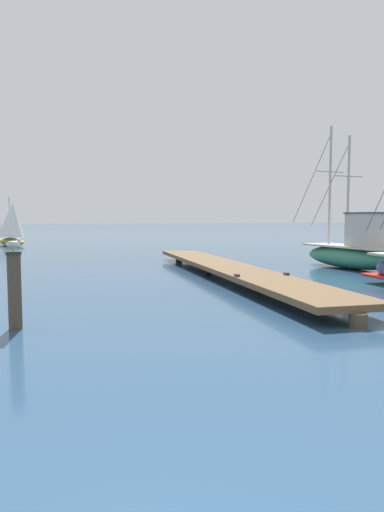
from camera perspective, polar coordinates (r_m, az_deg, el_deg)
floating_dock at (r=17.32m, az=4.33°, el=-1.42°), size 1.95×16.81×0.53m
fishing_boat_0 at (r=21.41m, az=19.00°, el=0.55°), size 2.50×7.07×6.37m
mooring_piling at (r=9.83m, az=-20.80°, el=-3.73°), size 0.30×0.30×1.53m
perched_seagull at (r=9.75m, az=-20.98°, el=1.39°), size 0.38×0.19×0.27m
distant_sailboat at (r=40.43m, az=-21.14°, el=3.71°), size 3.24×4.19×3.92m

